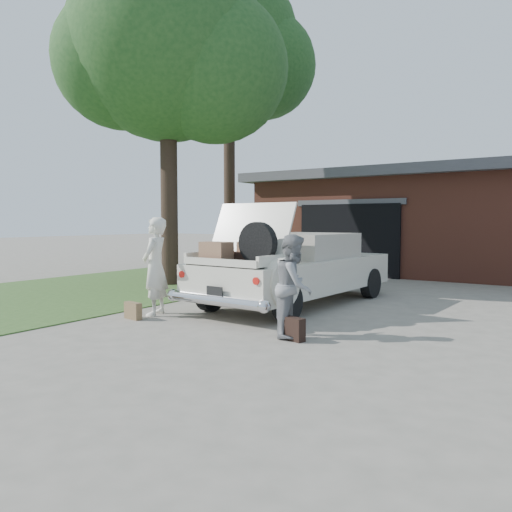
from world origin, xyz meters
The scene contains 10 objects.
ground centered at (0.00, 0.00, 0.00)m, with size 90.00×90.00×0.00m, color gray.
grass_strip centered at (-5.50, 3.00, 0.01)m, with size 6.00×16.00×0.02m, color #2D4C1E.
house centered at (0.98, 11.47, 1.67)m, with size 12.80×7.80×3.30m.
tree_left centered at (-4.51, 3.38, 5.97)m, with size 5.75×5.00×8.75m.
tree_back centered at (-7.04, 9.43, 8.15)m, with size 6.14×5.34×11.20m.
sedan centered at (-0.29, 2.49, 0.74)m, with size 2.22×5.12×2.01m.
woman_left centered at (-1.81, 0.07, 0.87)m, with size 0.64×0.42×1.75m, color silver.
woman_right centered at (1.06, 0.00, 0.75)m, with size 0.72×0.56×1.49m, color gray.
suitcase_left centered at (-1.87, -0.41, 0.15)m, with size 0.38×0.12×0.29m, color olive.
suitcase_right centered at (1.15, -0.21, 0.16)m, with size 0.42×0.14×0.33m, color black.
Camera 1 is at (4.58, -6.28, 1.68)m, focal length 35.00 mm.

